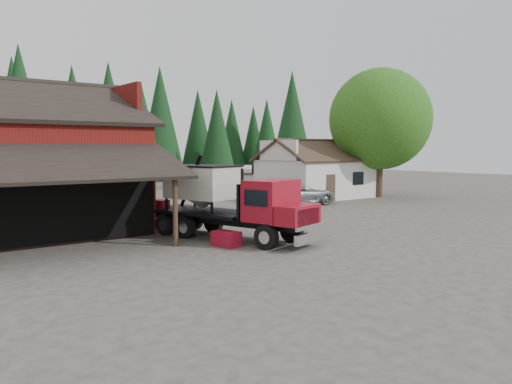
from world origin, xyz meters
TOP-DOWN VIEW (x-y plane):
  - ground at (0.00, 0.00)m, footprint 120.00×120.00m
  - farmhouse at (13.00, 13.00)m, footprint 8.60×6.42m
  - deciduous_tree at (17.01, 9.97)m, footprint 8.00×8.00m
  - conifer_backdrop at (0.00, 42.00)m, footprint 76.00×16.00m
  - near_pine_b at (6.00, 30.00)m, footprint 3.96×3.96m
  - near_pine_c at (22.00, 26.00)m, footprint 4.84×4.84m
  - near_pine_d at (-4.00, 34.00)m, footprint 5.28×5.28m
  - feed_truck at (-3.06, 2.15)m, footprint 4.38×8.38m
  - silver_car at (8.29, 10.00)m, footprint 5.76×3.46m
  - equip_box at (-4.04, 0.80)m, footprint 0.90×1.22m

SIDE VIEW (x-z plane):
  - ground at x=0.00m, z-range 0.00..0.00m
  - conifer_backdrop at x=0.00m, z-range -8.00..8.00m
  - equip_box at x=-4.04m, z-range 0.00..0.60m
  - silver_car at x=8.29m, z-range 0.00..1.50m
  - farmhouse at x=13.00m, z-range -0.66..3.99m
  - feed_truck at x=-3.06m, z-range -0.12..3.54m
  - near_pine_b at x=6.00m, z-range 0.69..11.09m
  - deciduous_tree at x=17.01m, z-range 0.81..11.01m
  - near_pine_c at x=22.00m, z-range 0.69..13.09m
  - near_pine_d at x=-4.00m, z-range 0.69..14.09m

